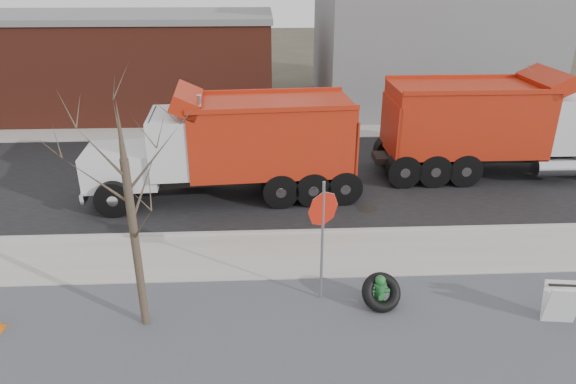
{
  "coord_description": "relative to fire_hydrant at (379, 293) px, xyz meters",
  "views": [
    {
      "loc": [
        -0.41,
        -12.28,
        7.47
      ],
      "look_at": [
        0.25,
        1.54,
        1.4
      ],
      "focal_mm": 32.0,
      "sensor_mm": 36.0,
      "label": 1
    }
  ],
  "objects": [
    {
      "name": "gravel_verge",
      "position": [
        -2.25,
        -1.29,
        -0.38
      ],
      "size": [
        60.0,
        5.0,
        0.03
      ],
      "primitive_type": "cube",
      "color": "slate",
      "rests_on": "ground"
    },
    {
      "name": "sandwich_board",
      "position": [
        3.95,
        -0.8,
        0.13
      ],
      "size": [
        0.77,
        0.54,
        1.0
      ],
      "rotation": [
        0.0,
        0.0,
        -0.12
      ],
      "color": "white",
      "rests_on": "ground"
    },
    {
      "name": "curb",
      "position": [
        -2.25,
        3.76,
        -0.34
      ],
      "size": [
        60.0,
        0.15,
        0.11
      ],
      "primitive_type": "cube",
      "color": "#9E9B93",
      "rests_on": "ground"
    },
    {
      "name": "sidewalk",
      "position": [
        -2.25,
        2.46,
        -0.37
      ],
      "size": [
        60.0,
        2.5,
        0.06
      ],
      "primitive_type": "cube",
      "color": "#9E9B93",
      "rests_on": "ground"
    },
    {
      "name": "ground",
      "position": [
        -2.25,
        2.21,
        -0.4
      ],
      "size": [
        120.0,
        120.0,
        0.0
      ],
      "primitive_type": "plane",
      "color": "#383328",
      "rests_on": "ground"
    },
    {
      "name": "dump_truck_red_b",
      "position": [
        -3.69,
        6.69,
        1.57
      ],
      "size": [
        9.34,
        3.28,
        3.87
      ],
      "rotation": [
        0.0,
        0.0,
        3.22
      ],
      "color": "black",
      "rests_on": "ground"
    },
    {
      "name": "far_sidewalk",
      "position": [
        -2.25,
        14.21,
        -0.37
      ],
      "size": [
        60.0,
        2.0,
        0.06
      ],
      "primitive_type": "cube",
      "color": "#9E9B93",
      "rests_on": "ground"
    },
    {
      "name": "fire_hydrant",
      "position": [
        0.0,
        0.0,
        0.0
      ],
      "size": [
        0.48,
        0.47,
        0.86
      ],
      "rotation": [
        0.0,
        0.0,
        0.03
      ],
      "color": "#2A6F36",
      "rests_on": "ground"
    },
    {
      "name": "truck_tire",
      "position": [
        0.03,
        -0.03,
        0.03
      ],
      "size": [
        1.07,
        0.93,
        0.92
      ],
      "color": "black",
      "rests_on": "ground"
    },
    {
      "name": "road",
      "position": [
        -2.25,
        8.51,
        -0.39
      ],
      "size": [
        60.0,
        9.4,
        0.02
      ],
      "primitive_type": "cube",
      "color": "black",
      "rests_on": "ground"
    },
    {
      "name": "dump_truck_red_a",
      "position": [
        6.25,
        8.38,
        1.64
      ],
      "size": [
        10.04,
        2.78,
        4.01
      ],
      "rotation": [
        0.0,
        0.0,
        0.0
      ],
      "color": "black",
      "rests_on": "ground"
    },
    {
      "name": "building_brick",
      "position": [
        -12.25,
        19.21,
        2.26
      ],
      "size": [
        20.2,
        8.2,
        5.3
      ],
      "color": "maroon",
      "rests_on": "ground"
    },
    {
      "name": "bare_tree",
      "position": [
        -5.45,
        -0.39,
        2.9
      ],
      "size": [
        3.2,
        3.2,
        5.2
      ],
      "color": "#382D23",
      "rests_on": "ground"
    },
    {
      "name": "building_grey",
      "position": [
        6.75,
        20.21,
        3.6
      ],
      "size": [
        12.0,
        10.0,
        8.0
      ],
      "color": "slate",
      "rests_on": "ground"
    },
    {
      "name": "stop_sign",
      "position": [
        -1.36,
        0.38,
        1.7
      ],
      "size": [
        0.74,
        0.46,
        3.12
      ],
      "rotation": [
        0.0,
        0.0,
        0.15
      ],
      "color": "gray",
      "rests_on": "ground"
    }
  ]
}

